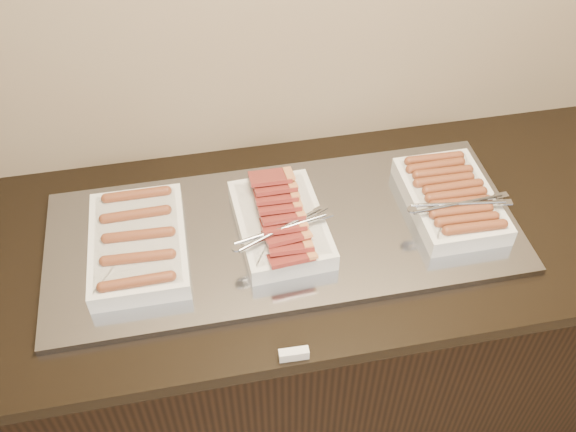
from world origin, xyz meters
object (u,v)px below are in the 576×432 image
object	(u,v)px
dish_right	(451,198)
dish_left	(138,243)
dish_center	(281,222)
counter	(290,332)
warming_tray	(284,233)

from	to	relation	value
dish_right	dish_left	bearing A→B (deg)	179.47
dish_center	dish_right	xyz separation A→B (m)	(0.45, 0.00, -0.00)
dish_right	counter	bearing A→B (deg)	179.18
dish_left	dish_center	distance (m)	0.36
counter	warming_tray	world-z (taller)	warming_tray
counter	dish_left	world-z (taller)	dish_left
dish_right	warming_tray	bearing A→B (deg)	179.21
warming_tray	dish_left	xyz separation A→B (m)	(-0.36, 0.00, 0.04)
counter	dish_right	xyz separation A→B (m)	(0.43, -0.00, 0.50)
dish_left	dish_center	world-z (taller)	dish_center
counter	dish_right	bearing A→B (deg)	-0.60
dish_center	dish_right	distance (m)	0.45
counter	dish_left	bearing A→B (deg)	180.00
dish_center	counter	bearing A→B (deg)	7.69
dish_center	dish_left	bearing A→B (deg)	176.45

